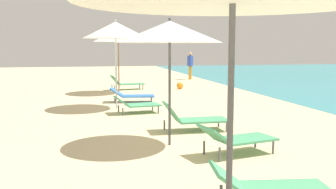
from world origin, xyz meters
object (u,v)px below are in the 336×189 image
object	(u,v)px
lounger_third_shoreside	(193,118)
lounger_fourth_shoreside	(132,95)
beach_ball	(180,86)
person_walking_near	(190,63)
lounger_second_shoreside	(269,187)
umbrella_third	(170,32)
lounger_third_inland	(237,138)
umbrella_fourth	(115,30)
umbrella_farthest	(118,36)
lounger_fourth_inland	(137,104)
lounger_farthest_shoreside	(126,83)

from	to	relation	value
lounger_third_shoreside	lounger_fourth_shoreside	world-z (taller)	lounger_third_shoreside
lounger_fourth_shoreside	beach_ball	bearing A→B (deg)	63.11
person_walking_near	lounger_third_shoreside	bearing A→B (deg)	113.80
lounger_second_shoreside	umbrella_third	xyz separation A→B (m)	(-0.45, 3.35, 1.90)
lounger_third_shoreside	beach_ball	world-z (taller)	lounger_third_shoreside
lounger_second_shoreside	person_walking_near	distance (m)	18.70
lounger_third_inland	lounger_fourth_shoreside	xyz separation A→B (m)	(-1.04, 7.08, -0.05)
lounger_third_shoreside	lounger_third_inland	distance (m)	2.09
lounger_second_shoreside	lounger_third_inland	size ratio (longest dim) A/B	0.97
umbrella_fourth	beach_ball	size ratio (longest dim) A/B	8.90
lounger_fourth_shoreside	beach_ball	size ratio (longest dim) A/B	5.21
person_walking_near	lounger_fourth_shoreside	bearing A→B (deg)	101.51
lounger_fourth_shoreside	umbrella_farthest	size ratio (longest dim) A/B	0.60
lounger_fourth_inland	lounger_third_inland	bearing A→B (deg)	-83.69
umbrella_farthest	lounger_fourth_shoreside	bearing A→B (deg)	-85.96
lounger_farthest_shoreside	beach_ball	distance (m)	2.45
lounger_fourth_inland	beach_ball	size ratio (longest dim) A/B	4.48
person_walking_near	beach_ball	xyz separation A→B (m)	(-1.85, -4.97, -0.82)
beach_ball	umbrella_third	bearing A→B (deg)	-105.00
umbrella_fourth	beach_ball	bearing A→B (deg)	56.80
lounger_third_shoreside	beach_ball	bearing A→B (deg)	77.86
lounger_third_shoreside	lounger_fourth_inland	size ratio (longest dim) A/B	1.08
umbrella_third	lounger_fourth_shoreside	size ratio (longest dim) A/B	1.54
lounger_second_shoreside	lounger_fourth_inland	distance (m)	7.24
lounger_second_shoreside	umbrella_fourth	distance (m)	8.57
person_walking_near	lounger_farthest_shoreside	bearing A→B (deg)	86.78
umbrella_farthest	umbrella_third	bearing A→B (deg)	-88.66
umbrella_fourth	lounger_fourth_inland	world-z (taller)	umbrella_fourth
lounger_third_inland	person_walking_near	world-z (taller)	person_walking_near
lounger_third_shoreside	umbrella_fourth	world-z (taller)	umbrella_fourth
lounger_fourth_inland	beach_ball	distance (m)	6.68
lounger_third_shoreside	umbrella_farthest	world-z (taller)	umbrella_farthest
umbrella_fourth	umbrella_third	bearing A→B (deg)	-82.48
lounger_second_shoreside	beach_ball	size ratio (longest dim) A/B	4.70
umbrella_fourth	person_walking_near	xyz separation A→B (m)	(5.15, 10.02, -1.46)
lounger_fourth_shoreside	person_walking_near	xyz separation A→B (m)	(4.52, 8.74, 0.72)
umbrella_fourth	umbrella_farthest	size ratio (longest dim) A/B	1.03
umbrella_third	person_walking_near	world-z (taller)	umbrella_third
lounger_farthest_shoreside	person_walking_near	xyz separation A→B (m)	(4.28, 4.74, 0.67)
lounger_fourth_inland	lounger_farthest_shoreside	bearing A→B (deg)	79.18
umbrella_third	umbrella_fourth	distance (m)	4.92
person_walking_near	umbrella_third	bearing A→B (deg)	112.02
lounger_farthest_shoreside	umbrella_third	bearing A→B (deg)	-102.07
lounger_fourth_inland	lounger_farthest_shoreside	world-z (taller)	lounger_farthest_shoreside
umbrella_fourth	person_walking_near	world-z (taller)	umbrella_fourth
umbrella_third	beach_ball	xyz separation A→B (m)	(2.66, 9.92, -2.06)
umbrella_farthest	umbrella_fourth	bearing A→B (deg)	-96.08
umbrella_third	lounger_third_shoreside	distance (m)	2.37
lounger_farthest_shoreside	lounger_fourth_shoreside	bearing A→B (deg)	-104.22
umbrella_third	umbrella_fourth	bearing A→B (deg)	97.52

